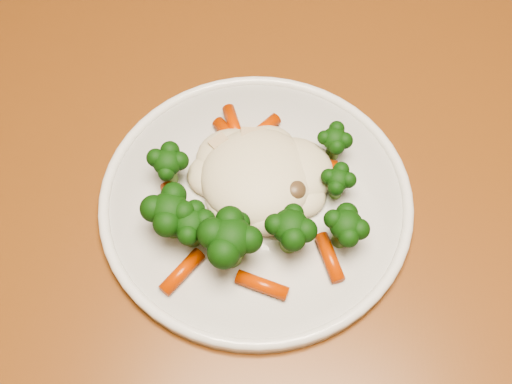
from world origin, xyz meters
TOP-DOWN VIEW (x-y plane):
  - dining_table at (-0.34, -0.10)m, footprint 1.23×0.83m
  - plate at (-0.28, -0.08)m, footprint 0.28×0.28m
  - meal at (-0.28, -0.09)m, footprint 0.20×0.20m

SIDE VIEW (x-z plane):
  - dining_table at x=-0.34m, z-range 0.28..1.03m
  - plate at x=-0.28m, z-range 0.75..0.76m
  - meal at x=-0.28m, z-range 0.76..0.81m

